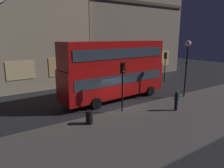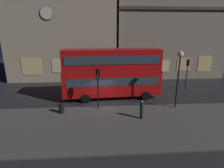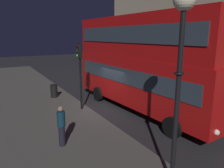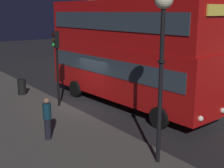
# 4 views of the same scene
# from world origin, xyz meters

# --- Properties ---
(ground_plane) EXTENTS (80.00, 80.00, 0.00)m
(ground_plane) POSITION_xyz_m (0.00, 0.00, 0.00)
(ground_plane) COLOR #232326
(sidewalk_slab) EXTENTS (44.00, 7.50, 0.12)m
(sidewalk_slab) POSITION_xyz_m (0.00, -4.72, 0.06)
(sidewalk_slab) COLOR #4C4944
(sidewalk_slab) RESTS_ON ground
(double_decker_bus) EXTENTS (11.27, 3.30, 5.68)m
(double_decker_bus) POSITION_xyz_m (1.12, 1.83, 3.15)
(double_decker_bus) COLOR #B20F0F
(double_decker_bus) RESTS_ON ground
(traffic_light_near_kerb) EXTENTS (0.38, 0.40, 4.00)m
(traffic_light_near_kerb) POSITION_xyz_m (-0.46, -1.48, 2.99)
(traffic_light_near_kerb) COLOR black
(traffic_light_near_kerb) RESTS_ON sidewalk_slab
(street_lamp) EXTENTS (0.58, 0.58, 5.63)m
(street_lamp) POSITION_xyz_m (7.30, -1.69, 4.49)
(street_lamp) COLOR black
(street_lamp) RESTS_ON sidewalk_slab
(pedestrian) EXTENTS (0.33, 0.33, 1.70)m
(pedestrian) POSITION_xyz_m (3.32, -3.86, 1.00)
(pedestrian) COLOR black
(pedestrian) RESTS_ON sidewalk_slab
(litter_bin) EXTENTS (0.50, 0.50, 0.94)m
(litter_bin) POSITION_xyz_m (-3.89, -2.23, 0.59)
(litter_bin) COLOR black
(litter_bin) RESTS_ON sidewalk_slab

